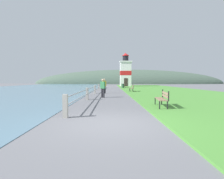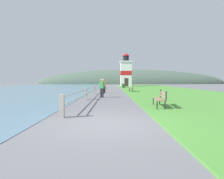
{
  "view_description": "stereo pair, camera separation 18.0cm",
  "coord_description": "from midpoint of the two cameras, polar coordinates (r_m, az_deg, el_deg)",
  "views": [
    {
      "loc": [
        0.06,
        -5.79,
        1.46
      ],
      "look_at": [
        0.21,
        16.46,
        0.3
      ],
      "focal_mm": 28.0,
      "sensor_mm": 36.0,
      "label": 1
    },
    {
      "loc": [
        0.24,
        -5.79,
        1.46
      ],
      "look_at": [
        0.21,
        16.46,
        0.3
      ],
      "focal_mm": 28.0,
      "sensor_mm": 36.0,
      "label": 2
    }
  ],
  "objects": [
    {
      "name": "water_strip",
      "position": [
        28.85,
        -30.02,
        -0.3
      ],
      "size": [
        24.0,
        91.79,
        0.01
      ],
      "color": "slate",
      "rests_on": "ground_plane"
    },
    {
      "name": "ground_plane",
      "position": [
        5.98,
        -1.42,
        -11.18
      ],
      "size": [
        160.0,
        160.0,
        0.0
      ],
      "primitive_type": "plane",
      "color": "slate"
    },
    {
      "name": "trash_bin",
      "position": [
        32.79,
        3.84,
        1.17
      ],
      "size": [
        0.54,
        0.54,
        0.84
      ],
      "color": "#2D5138",
      "rests_on": "ground_plane"
    },
    {
      "name": "person_strolling",
      "position": [
        19.83,
        -2.33,
        1.35
      ],
      "size": [
        0.46,
        0.39,
        1.65
      ],
      "rotation": [
        0.0,
        0.0,
        2.08
      ],
      "color": "#28282D",
      "rests_on": "ground_plane"
    },
    {
      "name": "distant_hillside",
      "position": [
        74.47,
        6.14,
        1.85
      ],
      "size": [
        80.0,
        16.0,
        12.0
      ],
      "color": "#475B4C",
      "rests_on": "ground_plane"
    },
    {
      "name": "person_by_railing",
      "position": [
        14.85,
        -2.91,
        0.67
      ],
      "size": [
        0.44,
        0.36,
        1.59
      ],
      "rotation": [
        0.0,
        0.0,
        1.1
      ],
      "color": "#28282D",
      "rests_on": "ground_plane"
    },
    {
      "name": "grass_verge",
      "position": [
        26.11,
        17.17,
        -0.29
      ],
      "size": [
        12.0,
        57.37,
        0.06
      ],
      "color": "#4C8E38",
      "rests_on": "ground_plane"
    },
    {
      "name": "lighthouse",
      "position": [
        43.0,
        4.77,
        5.68
      ],
      "size": [
        2.99,
        2.99,
        8.15
      ],
      "color": "white",
      "rests_on": "ground_plane"
    },
    {
      "name": "park_bench_near",
      "position": [
        9.67,
        16.12,
        -2.62
      ],
      "size": [
        0.68,
        1.78,
        0.94
      ],
      "rotation": [
        0.0,
        0.0,
        3.02
      ],
      "color": "#846B51",
      "rests_on": "ground_plane"
    },
    {
      "name": "seawall_railing",
      "position": [
        22.64,
        -4.66,
        0.68
      ],
      "size": [
        0.18,
        31.69,
        0.93
      ],
      "color": "#A8A399",
      "rests_on": "ground_plane"
    },
    {
      "name": "park_bench_far",
      "position": [
        34.91,
        4.15,
        1.46
      ],
      "size": [
        0.55,
        1.72,
        0.94
      ],
      "rotation": [
        0.0,
        0.0,
        3.1
      ],
      "color": "#846B51",
      "rests_on": "ground_plane"
    },
    {
      "name": "park_bench_midway",
      "position": [
        22.36,
        6.76,
        0.6
      ],
      "size": [
        0.58,
        1.69,
        0.94
      ],
      "rotation": [
        0.0,
        0.0,
        3.08
      ],
      "color": "#846B51",
      "rests_on": "ground_plane"
    }
  ]
}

